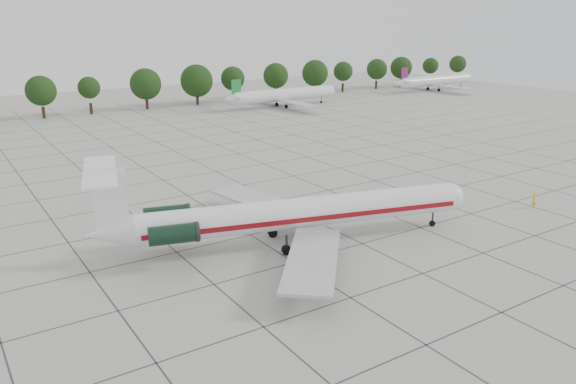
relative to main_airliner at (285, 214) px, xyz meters
name	(u,v)px	position (x,y,z in m)	size (l,w,h in m)	color
ground	(314,220)	(6.45, 4.03, -3.15)	(260.00, 260.00, 0.00)	#A5A59E
apron_joints	(247,187)	(6.45, 19.03, -3.14)	(170.00, 170.00, 0.02)	#383838
main_airliner	(285,214)	(0.00, 0.00, 0.00)	(37.45, 28.83, 8.91)	silver
ground_crew	(534,200)	(30.14, -6.56, -2.22)	(0.68, 0.44, 1.85)	yellow
bg_airliner_d	(284,95)	(47.78, 74.11, -0.24)	(28.24, 27.20, 7.40)	silver
bg_airliner_e	(436,81)	(103.89, 76.49, -0.24)	(28.24, 27.20, 7.40)	silver
tree_line	(41,91)	(-5.23, 89.03, 2.83)	(249.86, 8.44, 10.22)	#332114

